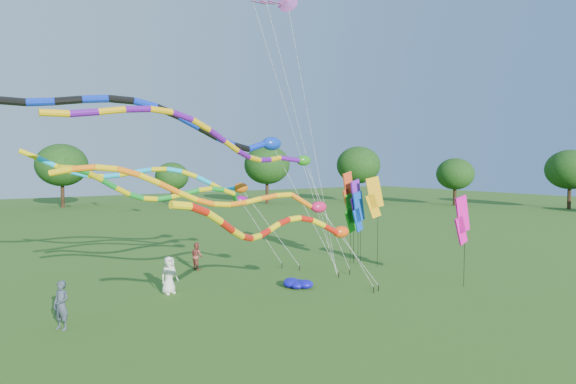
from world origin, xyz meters
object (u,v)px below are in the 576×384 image
tube_kite_orange (233,195)px  person_b (61,305)px  blue_nylon_heap (299,285)px  person_c (197,256)px  tube_kite_red (290,227)px  person_a (169,275)px

tube_kite_orange → person_b: size_ratio=7.49×
blue_nylon_heap → person_c: size_ratio=0.80×
blue_nylon_heap → person_c: (-2.49, 6.82, 0.63)m
tube_kite_red → person_c: tube_kite_red is taller
blue_nylon_heap → person_b: person_b is taller
tube_kite_red → person_c: (1.03, 11.33, -3.03)m
tube_kite_orange → person_b: (-6.41, 1.42, -3.94)m
blue_nylon_heap → person_a: person_a is taller
blue_nylon_heap → person_b: size_ratio=0.69×
tube_kite_orange → person_b: bearing=177.0°
person_b → tube_kite_red: bearing=22.5°
tube_kite_orange → person_c: tube_kite_orange is taller
blue_nylon_heap → tube_kite_red: bearing=-128.0°
person_b → person_c: person_b is taller
tube_kite_red → person_a: (-2.11, 7.17, -2.93)m
person_b → person_c: bearing=94.7°
tube_kite_red → person_b: 9.00m
tube_kite_red → tube_kite_orange: 3.44m
tube_kite_red → tube_kite_orange: size_ratio=0.82×
blue_nylon_heap → person_b: (-10.68, 0.11, 0.75)m
person_a → person_b: person_b is taller
blue_nylon_heap → person_a: bearing=154.8°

